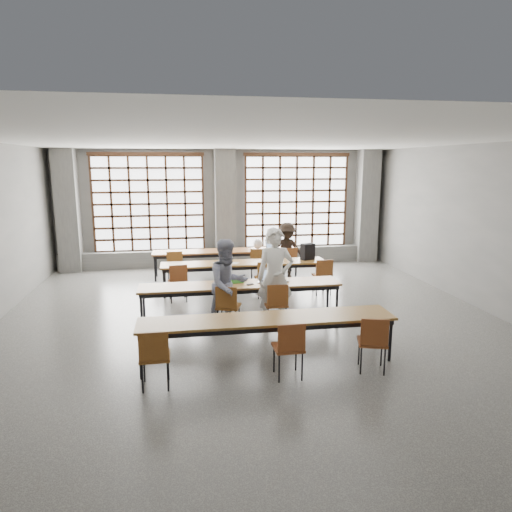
{
  "coord_description": "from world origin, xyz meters",
  "views": [
    {
      "loc": [
        -1.32,
        -8.46,
        3.09
      ],
      "look_at": [
        0.14,
        0.4,
        1.26
      ],
      "focal_mm": 32.0,
      "sensor_mm": 36.0,
      "label": 1
    }
  ],
  "objects_px": {
    "desk_row_b": "(244,265)",
    "backpack": "(308,252)",
    "desk_row_a": "(226,253)",
    "chair_near_mid": "(289,344)",
    "chair_back_mid": "(258,261)",
    "chair_mid_right": "(323,273)",
    "student_female": "(228,285)",
    "chair_front_right": "(276,301)",
    "chair_mid_centre": "(265,275)",
    "chair_back_right": "(288,260)",
    "student_back": "(287,251)",
    "chair_back_left": "(175,264)",
    "desk_row_d": "(268,322)",
    "chair_front_left": "(228,303)",
    "red_pouch": "(155,353)",
    "chair_near_right": "(373,339)",
    "green_box": "(237,281)",
    "chair_near_left": "(154,353)",
    "desk_row_c": "(241,287)",
    "mouse": "(287,281)",
    "chair_mid_left": "(178,279)",
    "phone": "(250,284)",
    "plastic_bag": "(258,244)",
    "student_male": "(275,278)",
    "laptop_back": "(272,246)"
  },
  "relations": [
    {
      "from": "chair_near_mid",
      "to": "red_pouch",
      "type": "distance_m",
      "value": 1.9
    },
    {
      "from": "chair_near_right",
      "to": "green_box",
      "type": "xyz_separation_m",
      "value": [
        -1.68,
        2.79,
        0.24
      ]
    },
    {
      "from": "plastic_bag",
      "to": "student_female",
      "type": "bearing_deg",
      "value": -107.04
    },
    {
      "from": "chair_back_left",
      "to": "phone",
      "type": "distance_m",
      "value": 3.43
    },
    {
      "from": "desk_row_d",
      "to": "student_male",
      "type": "relative_size",
      "value": 2.1
    },
    {
      "from": "red_pouch",
      "to": "chair_near_right",
      "type": "bearing_deg",
      "value": -1.37
    },
    {
      "from": "backpack",
      "to": "chair_mid_right",
      "type": "bearing_deg",
      "value": -94.7
    },
    {
      "from": "chair_back_right",
      "to": "red_pouch",
      "type": "bearing_deg",
      "value": -120.01
    },
    {
      "from": "chair_mid_centre",
      "to": "mouse",
      "type": "distance_m",
      "value": 1.42
    },
    {
      "from": "chair_mid_right",
      "to": "student_female",
      "type": "height_order",
      "value": "student_female"
    },
    {
      "from": "chair_front_left",
      "to": "laptop_back",
      "type": "relative_size",
      "value": 1.92
    },
    {
      "from": "chair_back_mid",
      "to": "chair_mid_right",
      "type": "relative_size",
      "value": 1.0
    },
    {
      "from": "desk_row_c",
      "to": "green_box",
      "type": "distance_m",
      "value": 0.15
    },
    {
      "from": "chair_mid_centre",
      "to": "red_pouch",
      "type": "height_order",
      "value": "chair_mid_centre"
    },
    {
      "from": "chair_back_mid",
      "to": "chair_near_left",
      "type": "xyz_separation_m",
      "value": [
        -2.41,
        -5.69,
        0.0
      ]
    },
    {
      "from": "chair_near_right",
      "to": "mouse",
      "type": "relative_size",
      "value": 8.98
    },
    {
      "from": "chair_back_left",
      "to": "chair_mid_right",
      "type": "xyz_separation_m",
      "value": [
        3.48,
        -1.6,
        0.0
      ]
    },
    {
      "from": "chair_near_mid",
      "to": "desk_row_b",
      "type": "bearing_deg",
      "value": 89.99
    },
    {
      "from": "desk_row_d",
      "to": "chair_front_left",
      "type": "xyz_separation_m",
      "value": [
        -0.48,
        1.46,
        -0.13
      ]
    },
    {
      "from": "desk_row_d",
      "to": "chair_mid_left",
      "type": "height_order",
      "value": "chair_mid_left"
    },
    {
      "from": "chair_front_right",
      "to": "chair_mid_right",
      "type": "bearing_deg",
      "value": 52.14
    },
    {
      "from": "student_female",
      "to": "chair_mid_right",
      "type": "bearing_deg",
      "value": 13.01
    },
    {
      "from": "desk_row_a",
      "to": "chair_near_mid",
      "type": "xyz_separation_m",
      "value": [
        0.28,
        -6.31,
        -0.13
      ]
    },
    {
      "from": "chair_back_mid",
      "to": "green_box",
      "type": "distance_m",
      "value": 3.04
    },
    {
      "from": "desk_row_a",
      "to": "chair_front_left",
      "type": "relative_size",
      "value": 4.55
    },
    {
      "from": "chair_mid_right",
      "to": "green_box",
      "type": "distance_m",
      "value": 2.56
    },
    {
      "from": "chair_back_mid",
      "to": "chair_front_right",
      "type": "xyz_separation_m",
      "value": [
        -0.26,
        -3.6,
        0.0
      ]
    },
    {
      "from": "phone",
      "to": "desk_row_d",
      "type": "bearing_deg",
      "value": -90.82
    },
    {
      "from": "chair_back_left",
      "to": "chair_back_mid",
      "type": "distance_m",
      "value": 2.18
    },
    {
      "from": "chair_near_right",
      "to": "student_back",
      "type": "distance_m",
      "value": 5.81
    },
    {
      "from": "desk_row_c",
      "to": "chair_back_right",
      "type": "xyz_separation_m",
      "value": [
        1.69,
        2.97,
        -0.13
      ]
    },
    {
      "from": "desk_row_a",
      "to": "desk_row_d",
      "type": "height_order",
      "value": "same"
    },
    {
      "from": "chair_front_right",
      "to": "chair_mid_centre",
      "type": "bearing_deg",
      "value": 85.62
    },
    {
      "from": "chair_mid_left",
      "to": "red_pouch",
      "type": "distance_m",
      "value": 4.01
    },
    {
      "from": "chair_back_right",
      "to": "chair_mid_left",
      "type": "xyz_separation_m",
      "value": [
        -2.93,
        -1.61,
        0.0
      ]
    },
    {
      "from": "desk_row_b",
      "to": "chair_back_mid",
      "type": "distance_m",
      "value": 1.11
    },
    {
      "from": "chair_near_left",
      "to": "plastic_bag",
      "type": "height_order",
      "value": "plastic_bag"
    },
    {
      "from": "chair_near_mid",
      "to": "chair_near_left",
      "type": "bearing_deg",
      "value": -180.0
    },
    {
      "from": "chair_mid_right",
      "to": "chair_near_left",
      "type": "height_order",
      "value": "same"
    },
    {
      "from": "desk_row_b",
      "to": "backpack",
      "type": "bearing_deg",
      "value": 1.79
    },
    {
      "from": "chair_near_left",
      "to": "mouse",
      "type": "bearing_deg",
      "value": 47.17
    },
    {
      "from": "desk_row_a",
      "to": "student_female",
      "type": "relative_size",
      "value": 2.33
    },
    {
      "from": "chair_near_right",
      "to": "student_male",
      "type": "relative_size",
      "value": 0.46
    },
    {
      "from": "chair_back_left",
      "to": "chair_mid_right",
      "type": "relative_size",
      "value": 1.0
    },
    {
      "from": "chair_mid_left",
      "to": "backpack",
      "type": "xyz_separation_m",
      "value": [
        3.19,
        0.68,
        0.39
      ]
    },
    {
      "from": "chair_back_left",
      "to": "chair_mid_centre",
      "type": "relative_size",
      "value": 1.0
    },
    {
      "from": "phone",
      "to": "plastic_bag",
      "type": "bearing_deg",
      "value": 78.08
    },
    {
      "from": "chair_back_right",
      "to": "student_back",
      "type": "height_order",
      "value": "student_back"
    },
    {
      "from": "chair_back_right",
      "to": "chair_back_mid",
      "type": "bearing_deg",
      "value": -179.92
    },
    {
      "from": "student_female",
      "to": "student_back",
      "type": "distance_m",
      "value": 4.1
    }
  ]
}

